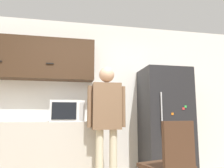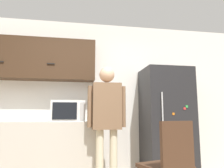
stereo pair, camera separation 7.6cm
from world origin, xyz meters
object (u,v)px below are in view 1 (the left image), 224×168
at_px(refrigerator, 165,121).
at_px(person, 107,112).
at_px(microwave, 67,111).
at_px(chair, 171,161).

bearing_deg(refrigerator, person, -158.85).
bearing_deg(person, microwave, 147.38).
bearing_deg(refrigerator, microwave, -178.41).
xyz_separation_m(person, refrigerator, (1.10, 0.43, -0.14)).
bearing_deg(refrigerator, chair, -113.08).
relative_size(person, chair, 1.82).
height_order(microwave, refrigerator, refrigerator).
xyz_separation_m(microwave, refrigerator, (1.65, 0.05, -0.16)).
height_order(person, chair, person).
bearing_deg(microwave, person, -34.32).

